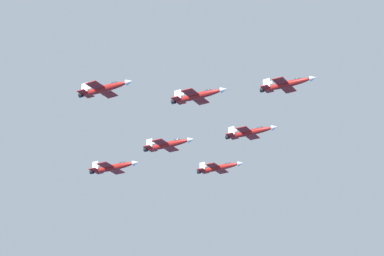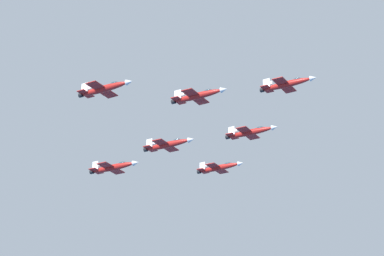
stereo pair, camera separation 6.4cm
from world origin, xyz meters
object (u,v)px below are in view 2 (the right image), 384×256
Objects in this scene: jet_lead at (287,84)px; jet_slot_rear at (168,145)px; jet_left_outer at (219,167)px; jet_trailing at (113,167)px; jet_right_wingman at (198,96)px; jet_right_outer at (104,88)px; jet_left_wingman at (250,132)px.

jet_slot_rear is (31.86, 7.73, -8.88)m from jet_lead.
jet_slot_rear is at bearing 179.79° from jet_lead.
jet_lead reaches higher than jet_left_outer.
jet_slot_rear is (-6.57, 27.09, -3.07)m from jet_left_outer.
jet_slot_rear reaches higher than jet_trailing.
jet_right_wingman is at bearing -23.28° from jet_trailing.
jet_left_outer is at bearing 90.87° from jet_right_outer.
jet_left_wingman is 36.55m from jet_trailing.
jet_right_wingman is (12.65, 17.41, -5.02)m from jet_lead.
jet_lead reaches higher than jet_right_outer.
jet_right_outer is 1.01× the size of jet_slot_rear.
jet_right_wingman is 36.29m from jet_trailing.
jet_right_wingman is 21.52m from jet_right_outer.
jet_right_outer is at bearing -140.01° from jet_right_wingman.
jet_lead is 0.98× the size of jet_left_wingman.
jet_right_wingman is at bearing -90.57° from jet_left_wingman.
jet_right_wingman is 0.98× the size of jet_right_outer.
jet_trailing is at bearing 179.79° from jet_lead.
jet_left_wingman reaches higher than jet_slot_rear.
jet_lead reaches higher than jet_left_wingman.
jet_right_wingman is 21.86m from jet_slot_rear.
jet_left_outer is 28.04m from jet_slot_rear.
jet_trailing is at bearing 121.34° from jet_right_outer.
jet_left_wingman is 1.00× the size of jet_slot_rear.
jet_left_outer is 1.00× the size of jet_slot_rear.
jet_left_wingman is at bearing 89.63° from jet_right_wingman.
jet_right_outer is (25.30, 34.81, -5.22)m from jet_lead.
jet_trailing is (35.15, -5.82, -6.89)m from jet_right_wingman.
jet_lead reaches higher than jet_slot_rear.
jet_left_outer is at bearing 59.28° from jet_trailing.
jet_left_wingman is 1.01× the size of jet_left_outer.
jet_left_wingman is at bearing 40.69° from jet_slot_rear.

